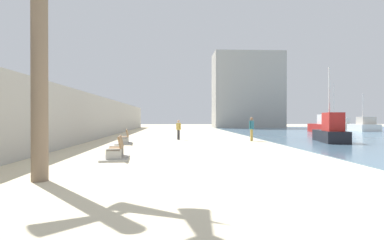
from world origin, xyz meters
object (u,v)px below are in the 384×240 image
at_px(bench_near, 116,154).
at_px(person_standing, 252,127).
at_px(bench_far, 124,140).
at_px(boat_far_right, 337,124).
at_px(person_walking, 179,128).
at_px(boat_outer, 325,126).
at_px(boat_nearest, 364,126).
at_px(boat_mid_bay, 331,131).

xyz_separation_m(bench_near, person_standing, (8.23, 10.02, 0.82)).
distance_m(bench_far, boat_far_right, 40.59).
relative_size(person_walking, boat_outer, 0.24).
height_order(boat_far_right, boat_nearest, boat_far_right).
bearing_deg(person_walking, bench_far, -133.31).
relative_size(bench_far, boat_far_right, 0.31).
height_order(person_walking, boat_mid_bay, boat_mid_bay).
height_order(person_standing, boat_outer, boat_outer).
relative_size(bench_far, person_standing, 1.24).
distance_m(bench_near, bench_far, 7.90).
xyz_separation_m(person_walking, boat_nearest, (24.37, 15.00, -0.19)).
relative_size(bench_far, boat_nearest, 0.45).
xyz_separation_m(bench_near, boat_nearest, (27.17, 26.74, 0.49)).
height_order(person_standing, boat_mid_bay, boat_mid_bay).
xyz_separation_m(bench_far, boat_nearest, (28.03, 18.89, 0.49)).
xyz_separation_m(boat_outer, boat_nearest, (7.34, 4.38, -0.09)).
height_order(boat_nearest, boat_mid_bay, boat_mid_bay).
relative_size(person_walking, person_standing, 0.88).
bearing_deg(person_standing, boat_mid_bay, -18.80).
bearing_deg(boat_nearest, person_walking, -148.39).
bearing_deg(bench_far, person_standing, 13.41).
bearing_deg(boat_outer, boat_nearest, 30.86).
bearing_deg(boat_far_right, boat_outer, -121.95).
relative_size(person_standing, boat_mid_bay, 0.33).
bearing_deg(bench_near, boat_outer, 48.43).
bearing_deg(boat_outer, boat_mid_bay, -114.37).
height_order(person_walking, person_standing, person_standing).
distance_m(bench_far, person_walking, 5.38).
height_order(bench_near, person_walking, person_walking).
relative_size(bench_near, boat_far_right, 0.30).
distance_m(boat_outer, boat_nearest, 8.55).
xyz_separation_m(person_walking, person_standing, (5.44, -1.71, 0.14)).
bearing_deg(boat_far_right, bench_near, -128.21).
xyz_separation_m(bench_near, bench_far, (-0.87, 7.85, 0.00)).
relative_size(boat_outer, boat_nearest, 1.36).
height_order(boat_far_right, boat_outer, boat_far_right).
distance_m(bench_near, boat_outer, 29.89).
bearing_deg(boat_far_right, bench_far, -136.05).
bearing_deg(person_walking, bench_near, -103.38).
bearing_deg(boat_far_right, boat_mid_bay, -118.23).
bearing_deg(bench_far, boat_nearest, 33.97).
bearing_deg(person_standing, boat_outer, 46.76).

